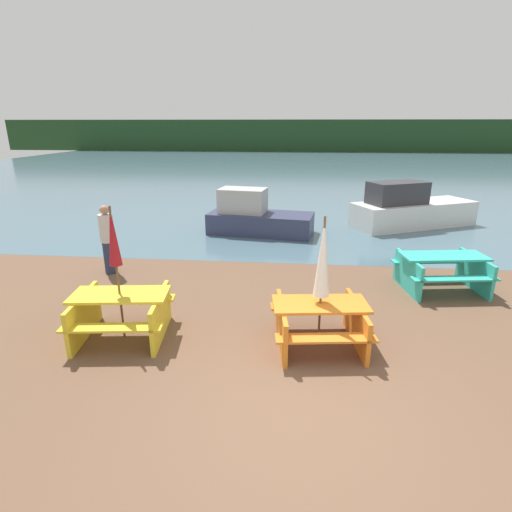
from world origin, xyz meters
TOP-DOWN VIEW (x-y plane):
  - ground_plane at (0.00, 0.00)m, footprint 60.00×60.00m
  - water at (0.00, 30.72)m, footprint 60.00×50.00m
  - far_treeline at (0.00, 50.72)m, footprint 80.00×1.60m
  - picnic_table_yellow at (-2.95, 1.69)m, footprint 1.72×1.56m
  - picnic_table_orange at (0.34, 1.76)m, footprint 1.67×1.56m
  - picnic_table_teal at (3.10, 4.35)m, footprint 1.94×1.61m
  - umbrella_white at (0.34, 1.76)m, footprint 0.26×0.26m
  - umbrella_crimson at (-2.95, 1.69)m, footprint 0.20×0.20m
  - boat at (-1.37, 8.70)m, footprint 3.54×1.85m
  - boat_second at (3.92, 10.14)m, footprint 4.59×3.18m
  - person at (-4.53, 4.65)m, footprint 0.33×0.33m

SIDE VIEW (x-z plane):
  - water at x=0.00m, z-range 0.00..0.00m
  - ground_plane at x=0.00m, z-range 0.00..0.00m
  - picnic_table_orange at x=0.34m, z-range 0.07..0.82m
  - picnic_table_yellow at x=-2.95m, z-range 0.08..0.87m
  - picnic_table_teal at x=3.10m, z-range 0.08..0.87m
  - boat at x=-1.37m, z-range -0.20..1.26m
  - boat_second at x=3.92m, z-range -0.20..1.39m
  - person at x=-4.53m, z-range 0.00..1.67m
  - umbrella_white at x=0.34m, z-range 0.43..2.58m
  - umbrella_crimson at x=-2.95m, z-range 0.60..2.86m
  - far_treeline at x=0.00m, z-range 0.00..4.00m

